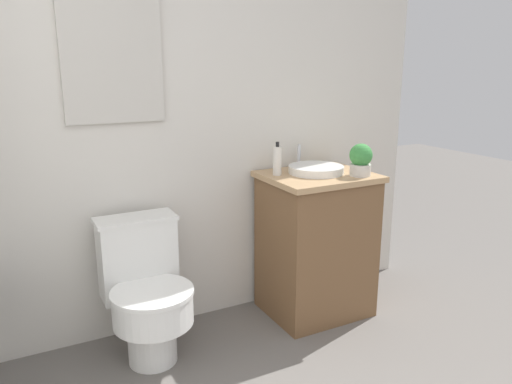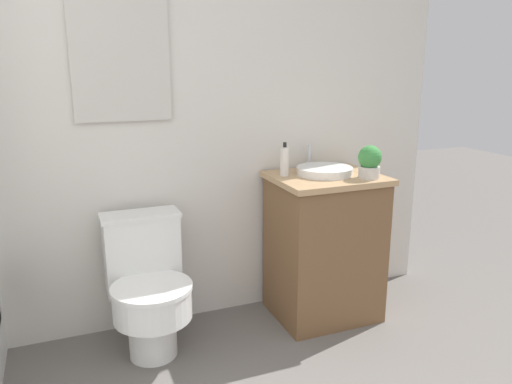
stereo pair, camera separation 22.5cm
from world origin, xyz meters
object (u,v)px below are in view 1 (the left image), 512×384
at_px(sink, 316,169).
at_px(potted_plant, 361,160).
at_px(soap_bottle, 277,161).
at_px(toilet, 146,291).

xyz_separation_m(sink, potted_plant, (0.17, -0.16, 0.06)).
relative_size(sink, potted_plant, 1.96).
height_order(sink, soap_bottle, soap_bottle).
bearing_deg(sink, soap_bottle, 165.48).
relative_size(toilet, soap_bottle, 3.78).
bearing_deg(potted_plant, soap_bottle, 150.08).
bearing_deg(soap_bottle, toilet, -173.93).
xyz_separation_m(soap_bottle, potted_plant, (0.37, -0.22, 0.01)).
distance_m(toilet, sink, 1.07).
height_order(sink, potted_plant, potted_plant).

